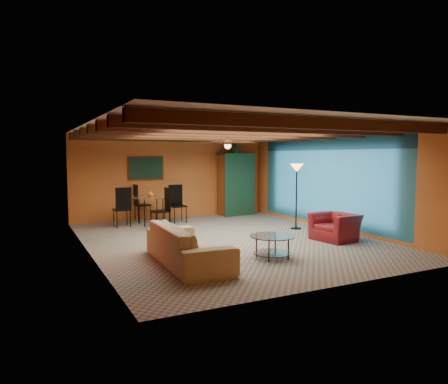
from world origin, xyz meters
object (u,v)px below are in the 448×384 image
sofa (188,244)px  floor_lamp (296,196)px  vase (151,183)px  armoire (236,185)px  potted_plant (236,148)px  coffee_table (272,247)px  dining_table (151,205)px  armchair (335,227)px

sofa → floor_lamp: 4.65m
vase → armoire: bearing=12.9°
potted_plant → coffee_table: bearing=-111.3°
sofa → coffee_table: size_ratio=2.77×
vase → potted_plant: bearing=12.9°
coffee_table → vase: vase is taller
dining_table → vase: vase is taller
armoire → floor_lamp: (0.19, -3.22, -0.12)m
coffee_table → dining_table: size_ratio=0.40×
armoire → potted_plant: size_ratio=4.27×
coffee_table → armoire: size_ratio=0.44×
coffee_table → floor_lamp: (2.42, 2.51, 0.68)m
dining_table → floor_lamp: 4.25m
floor_lamp → potted_plant: 3.51m
armoire → armchair: bearing=-94.1°
armoire → coffee_table: bearing=-116.4°
sofa → coffee_table: (1.67, -0.36, -0.14)m
sofa → potted_plant: bearing=-33.6°
armchair → dining_table: (-3.34, 4.18, 0.26)m
sofa → coffee_table: sofa is taller
coffee_table → armoire: 6.20m
coffee_table → sofa: bearing=167.9°
coffee_table → potted_plant: size_ratio=1.88×
armchair → dining_table: size_ratio=0.45×
sofa → vase: (0.64, 4.63, 0.89)m
dining_table → vase: bearing=0.0°
dining_table → armoire: size_ratio=1.09×
potted_plant → vase: size_ratio=2.68×
armchair → coffee_table: size_ratio=1.11×
armchair → potted_plant: bearing=173.0°
armchair → armoire: 4.98m
dining_table → vase: (0.00, 0.00, 0.67)m
armoire → floor_lamp: 3.22m
sofa → floor_lamp: floor_lamp is taller
floor_lamp → potted_plant: size_ratio=3.78×
sofa → vase: size_ratio=13.95×
potted_plant → vase: 3.50m
floor_lamp → vase: bearing=144.3°
armoire → floor_lamp: bearing=-91.7°
armoire → vase: size_ratio=11.45×
sofa → potted_plant: 6.91m
sofa → armchair: (3.99, 0.45, -0.04)m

